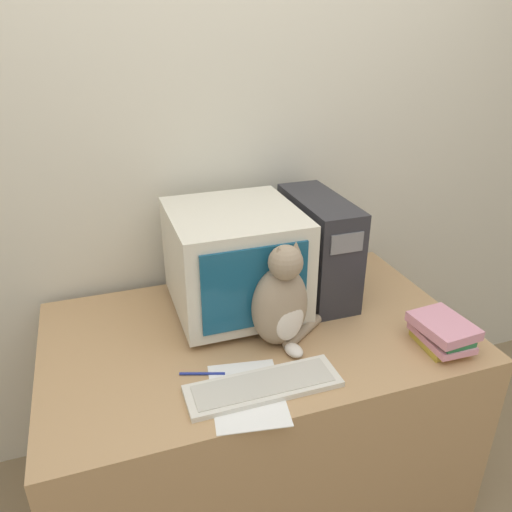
{
  "coord_description": "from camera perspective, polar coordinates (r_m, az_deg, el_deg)",
  "views": [
    {
      "loc": [
        -0.48,
        -0.96,
        1.78
      ],
      "look_at": [
        0.01,
        0.48,
        1.05
      ],
      "focal_mm": 35.0,
      "sensor_mm": 36.0,
      "label": 1
    }
  ],
  "objects": [
    {
      "name": "book_stack",
      "position": [
        1.79,
        20.46,
        -8.19
      ],
      "size": [
        0.17,
        0.22,
        0.1
      ],
      "color": "gold",
      "rests_on": "desk"
    },
    {
      "name": "pen",
      "position": [
        1.59,
        -6.17,
        -13.23
      ],
      "size": [
        0.14,
        0.05,
        0.01
      ],
      "color": "navy",
      "rests_on": "desk"
    },
    {
      "name": "keyboard",
      "position": [
        1.53,
        0.85,
        -14.61
      ],
      "size": [
        0.47,
        0.14,
        0.02
      ],
      "color": "silver",
      "rests_on": "desk"
    },
    {
      "name": "cat",
      "position": [
        1.64,
        2.96,
        -5.33
      ],
      "size": [
        0.3,
        0.22,
        0.38
      ],
      "rotation": [
        0.0,
        0.0,
        0.22
      ],
      "color": "gray",
      "rests_on": "desk"
    },
    {
      "name": "crt_monitor",
      "position": [
        1.81,
        -2.43,
        -0.47
      ],
      "size": [
        0.45,
        0.47,
        0.39
      ],
      "color": "beige",
      "rests_on": "desk"
    },
    {
      "name": "wall_back",
      "position": [
        2.03,
        -4.66,
        10.46
      ],
      "size": [
        7.0,
        0.05,
        2.5
      ],
      "color": "beige",
      "rests_on": "ground_plane"
    },
    {
      "name": "desk",
      "position": [
        2.03,
        0.03,
        -17.62
      ],
      "size": [
        1.46,
        0.88,
        0.78
      ],
      "color": "tan",
      "rests_on": "ground_plane"
    },
    {
      "name": "computer_tower",
      "position": [
        1.95,
        7.07,
        1.06
      ],
      "size": [
        0.17,
        0.44,
        0.39
      ],
      "color": "#28282D",
      "rests_on": "desk"
    },
    {
      "name": "paper_sheet",
      "position": [
        1.52,
        -1.01,
        -15.49
      ],
      "size": [
        0.25,
        0.33,
        0.0
      ],
      "color": "white",
      "rests_on": "desk"
    }
  ]
}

